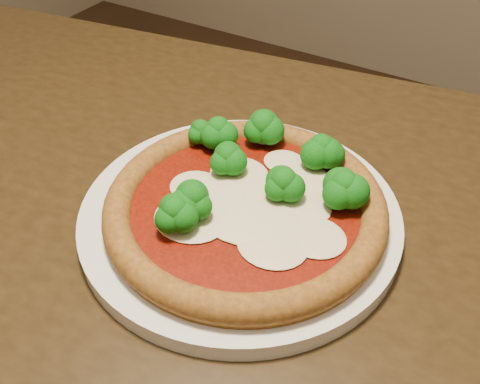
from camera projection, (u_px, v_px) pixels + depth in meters
The scene contains 3 objects.
dining_table at pixel (195, 313), 0.57m from camera, with size 1.43×1.02×0.75m.
plate at pixel (240, 215), 0.54m from camera, with size 0.32×0.32×0.02m, color silver.
pizza at pixel (248, 198), 0.52m from camera, with size 0.28×0.28×0.06m.
Camera 1 is at (0.13, -0.12, 1.13)m, focal length 40.00 mm.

